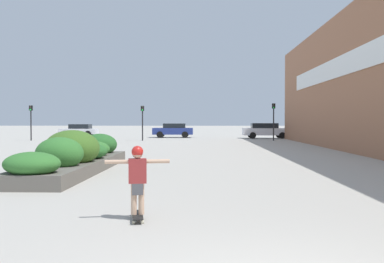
% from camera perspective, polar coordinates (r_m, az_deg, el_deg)
% --- Properties ---
extents(planter_box, '(1.90, 8.63, 1.45)m').
position_cam_1_polar(planter_box, '(15.24, -15.10, -3.07)').
color(planter_box, '#605B54').
rests_on(planter_box, ground_plane).
extents(skateboard, '(0.32, 0.82, 0.10)m').
position_cam_1_polar(skateboard, '(7.76, -7.26, -11.09)').
color(skateboard, black).
rests_on(skateboard, ground_plane).
extents(skateboarder, '(1.13, 0.26, 1.22)m').
position_cam_1_polar(skateboarder, '(7.63, -7.28, -5.50)').
color(skateboarder, tan).
rests_on(skateboarder, skateboard).
extents(car_leftmost, '(4.68, 2.03, 1.52)m').
position_cam_1_polar(car_leftmost, '(43.62, 9.80, 0.16)').
color(car_leftmost, silver).
rests_on(car_leftmost, ground_plane).
extents(car_center_left, '(3.88, 1.90, 1.40)m').
position_cam_1_polar(car_center_left, '(47.27, -14.79, 0.17)').
color(car_center_left, silver).
rests_on(car_center_left, ground_plane).
extents(car_center_right, '(4.17, 2.00, 1.48)m').
position_cam_1_polar(car_center_right, '(44.79, -2.50, 0.20)').
color(car_center_right, navy).
rests_on(car_center_right, ground_plane).
extents(traffic_light_left, '(0.28, 0.30, 3.08)m').
position_cam_1_polar(traffic_light_left, '(37.93, -6.62, 1.98)').
color(traffic_light_left, black).
rests_on(traffic_light_left, ground_plane).
extents(traffic_light_right, '(0.28, 0.30, 3.30)m').
position_cam_1_polar(traffic_light_right, '(38.63, 10.83, 2.16)').
color(traffic_light_right, black).
rests_on(traffic_light_right, ground_plane).
extents(traffic_light_far_left, '(0.28, 0.30, 3.13)m').
position_cam_1_polar(traffic_light_far_left, '(40.65, -20.69, 1.90)').
color(traffic_light_far_left, black).
rests_on(traffic_light_far_left, ground_plane).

